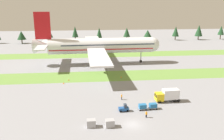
{
  "coord_description": "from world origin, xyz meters",
  "views": [
    {
      "loc": [
        -9.82,
        -49.39,
        27.24
      ],
      "look_at": [
        -1.47,
        32.87,
        4.0
      ],
      "focal_mm": 38.42,
      "sensor_mm": 36.0,
      "label": 1
    }
  ],
  "objects_px": {
    "baggage_tug": "(124,108)",
    "cargo_dolly_second": "(153,106)",
    "ground_crew_loader": "(122,97)",
    "taxiway_marker_1": "(64,83)",
    "airliner": "(99,46)",
    "ground_crew_marshaller": "(146,114)",
    "taxiway_marker_2": "(69,80)",
    "catering_truck": "(168,95)",
    "cargo_dolly_lead": "(143,106)",
    "taxiway_marker_0": "(121,77)",
    "uld_container_1": "(91,123)",
    "uld_container_0": "(110,123)"
  },
  "relations": [
    {
      "from": "baggage_tug",
      "to": "cargo_dolly_second",
      "type": "xyz_separation_m",
      "value": [
        7.9,
        0.62,
        0.1
      ]
    },
    {
      "from": "ground_crew_loader",
      "to": "taxiway_marker_1",
      "type": "relative_size",
      "value": 2.5
    },
    {
      "from": "airliner",
      "to": "ground_crew_marshaller",
      "type": "xyz_separation_m",
      "value": [
        9.03,
        -55.41,
        -7.52
      ]
    },
    {
      "from": "ground_crew_marshaller",
      "to": "taxiway_marker_2",
      "type": "distance_m",
      "value": 37.74
    },
    {
      "from": "catering_truck",
      "to": "taxiway_marker_2",
      "type": "xyz_separation_m",
      "value": [
        -29.46,
        22.03,
        -1.61
      ]
    },
    {
      "from": "airliner",
      "to": "baggage_tug",
      "type": "xyz_separation_m",
      "value": [
        4.08,
        -51.33,
        -7.65
      ]
    },
    {
      "from": "baggage_tug",
      "to": "taxiway_marker_2",
      "type": "bearing_deg",
      "value": 26.2
    },
    {
      "from": "cargo_dolly_lead",
      "to": "taxiway_marker_0",
      "type": "bearing_deg",
      "value": -1.01
    },
    {
      "from": "ground_crew_loader",
      "to": "catering_truck",
      "type": "bearing_deg",
      "value": 101.15
    },
    {
      "from": "catering_truck",
      "to": "ground_crew_marshaller",
      "type": "xyz_separation_m",
      "value": [
        -8.36,
        -9.26,
        -1.01
      ]
    },
    {
      "from": "cargo_dolly_lead",
      "to": "uld_container_1",
      "type": "distance_m",
      "value": 15.64
    },
    {
      "from": "cargo_dolly_second",
      "to": "taxiway_marker_0",
      "type": "height_order",
      "value": "cargo_dolly_second"
    },
    {
      "from": "cargo_dolly_second",
      "to": "ground_crew_marshaller",
      "type": "distance_m",
      "value": 5.55
    },
    {
      "from": "cargo_dolly_second",
      "to": "taxiway_marker_2",
      "type": "bearing_deg",
      "value": 37.64
    },
    {
      "from": "uld_container_0",
      "to": "catering_truck",
      "type": "bearing_deg",
      "value": 36.04
    },
    {
      "from": "airliner",
      "to": "cargo_dolly_second",
      "type": "relative_size",
      "value": 30.68
    },
    {
      "from": "cargo_dolly_lead",
      "to": "uld_container_1",
      "type": "bearing_deg",
      "value": 115.02
    },
    {
      "from": "cargo_dolly_lead",
      "to": "taxiway_marker_0",
      "type": "xyz_separation_m",
      "value": [
        -1.73,
        28.51,
        -0.64
      ]
    },
    {
      "from": "cargo_dolly_lead",
      "to": "uld_container_0",
      "type": "xyz_separation_m",
      "value": [
        -9.43,
        -8.11,
        -0.05
      ]
    },
    {
      "from": "baggage_tug",
      "to": "cargo_dolly_second",
      "type": "height_order",
      "value": "baggage_tug"
    },
    {
      "from": "baggage_tug",
      "to": "taxiway_marker_2",
      "type": "xyz_separation_m",
      "value": [
        -16.14,
        27.21,
        -0.47
      ]
    },
    {
      "from": "catering_truck",
      "to": "taxiway_marker_2",
      "type": "bearing_deg",
      "value": 50.25
    },
    {
      "from": "uld_container_0",
      "to": "taxiway_marker_1",
      "type": "xyz_separation_m",
      "value": [
        -13.24,
        31.44,
        -0.52
      ]
    },
    {
      "from": "ground_crew_loader",
      "to": "uld_container_0",
      "type": "height_order",
      "value": "ground_crew_loader"
    },
    {
      "from": "cargo_dolly_lead",
      "to": "uld_container_1",
      "type": "height_order",
      "value": "uld_container_1"
    },
    {
      "from": "cargo_dolly_second",
      "to": "baggage_tug",
      "type": "bearing_deg",
      "value": 90.0
    },
    {
      "from": "cargo_dolly_lead",
      "to": "uld_container_1",
      "type": "xyz_separation_m",
      "value": [
        -13.61,
        -7.7,
        -0.03
      ]
    },
    {
      "from": "catering_truck",
      "to": "taxiway_marker_1",
      "type": "height_order",
      "value": "catering_truck"
    },
    {
      "from": "baggage_tug",
      "to": "taxiway_marker_2",
      "type": "distance_m",
      "value": 31.64
    },
    {
      "from": "baggage_tug",
      "to": "cargo_dolly_second",
      "type": "bearing_deg",
      "value": -90.0
    },
    {
      "from": "ground_crew_marshaller",
      "to": "uld_container_0",
      "type": "height_order",
      "value": "ground_crew_marshaller"
    },
    {
      "from": "uld_container_1",
      "to": "taxiway_marker_2",
      "type": "height_order",
      "value": "uld_container_1"
    },
    {
      "from": "uld_container_0",
      "to": "taxiway_marker_2",
      "type": "xyz_separation_m",
      "value": [
        -11.73,
        34.93,
        -0.52
      ]
    },
    {
      "from": "ground_crew_marshaller",
      "to": "taxiway_marker_1",
      "type": "bearing_deg",
      "value": -179.79
    },
    {
      "from": "ground_crew_loader",
      "to": "taxiway_marker_2",
      "type": "relative_size",
      "value": 2.5
    },
    {
      "from": "taxiway_marker_1",
      "to": "cargo_dolly_second",
      "type": "bearing_deg",
      "value": -42.12
    },
    {
      "from": "airliner",
      "to": "uld_container_1",
      "type": "xyz_separation_m",
      "value": [
        -4.52,
        -58.64,
        -7.58
      ]
    },
    {
      "from": "uld_container_0",
      "to": "ground_crew_loader",
      "type": "bearing_deg",
      "value": 72.37
    },
    {
      "from": "catering_truck",
      "to": "ground_crew_loader",
      "type": "relative_size",
      "value": 4.06
    },
    {
      "from": "airliner",
      "to": "ground_crew_marshaller",
      "type": "distance_m",
      "value": 56.64
    },
    {
      "from": "catering_truck",
      "to": "uld_container_0",
      "type": "bearing_deg",
      "value": 123.08
    },
    {
      "from": "cargo_dolly_second",
      "to": "taxiway_marker_1",
      "type": "bearing_deg",
      "value": 43.4
    },
    {
      "from": "taxiway_marker_0",
      "to": "cargo_dolly_second",
      "type": "bearing_deg",
      "value": -80.72
    },
    {
      "from": "baggage_tug",
      "to": "ground_crew_loader",
      "type": "bearing_deg",
      "value": -8.15
    },
    {
      "from": "uld_container_1",
      "to": "baggage_tug",
      "type": "bearing_deg",
      "value": 40.36
    },
    {
      "from": "baggage_tug",
      "to": "uld_container_0",
      "type": "bearing_deg",
      "value": 145.75
    },
    {
      "from": "cargo_dolly_second",
      "to": "ground_crew_loader",
      "type": "bearing_deg",
      "value": 41.67
    },
    {
      "from": "airliner",
      "to": "baggage_tug",
      "type": "distance_m",
      "value": 52.05
    },
    {
      "from": "airliner",
      "to": "uld_container_0",
      "type": "height_order",
      "value": "airliner"
    },
    {
      "from": "cargo_dolly_second",
      "to": "taxiway_marker_2",
      "type": "xyz_separation_m",
      "value": [
        -24.05,
        26.59,
        -0.57
      ]
    }
  ]
}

